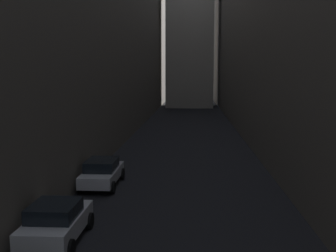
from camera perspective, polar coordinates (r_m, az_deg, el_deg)
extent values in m
plane|color=black|center=(43.58, 2.60, -0.94)|extent=(264.00, 264.00, 0.00)
cube|color=#60594F|center=(47.54, -13.53, 14.86)|extent=(14.73, 108.00, 25.32)
cube|color=#60594F|center=(47.35, 19.64, 15.00)|extent=(15.61, 108.00, 25.85)
cube|color=#9E9384|center=(79.30, 3.08, 16.55)|extent=(8.61, 8.61, 38.01)
cube|color=silver|center=(16.23, -15.20, -13.05)|extent=(1.79, 3.93, 0.67)
cube|color=black|center=(15.87, -15.49, -11.24)|extent=(1.65, 1.94, 0.53)
cylinder|color=black|center=(17.81, -16.56, -12.39)|extent=(0.22, 0.66, 0.66)
cylinder|color=black|center=(17.30, -10.84, -12.81)|extent=(0.22, 0.66, 0.66)
cylinder|color=black|center=(15.50, -20.05, -15.57)|extent=(0.22, 0.66, 0.66)
cylinder|color=black|center=(14.91, -13.46, -16.26)|extent=(0.22, 0.66, 0.66)
cube|color=silver|center=(23.36, -9.13, -6.68)|extent=(1.73, 4.34, 0.61)
cube|color=black|center=(23.14, -9.21, -5.32)|extent=(1.59, 2.20, 0.56)
cylinder|color=black|center=(25.02, -10.33, -6.49)|extent=(0.22, 0.66, 0.66)
cylinder|color=black|center=(24.67, -6.39, -6.61)|extent=(0.22, 0.66, 0.66)
cylinder|color=black|center=(22.26, -12.15, -8.27)|extent=(0.22, 0.66, 0.66)
cylinder|color=black|center=(21.86, -7.72, -8.45)|extent=(0.22, 0.66, 0.66)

